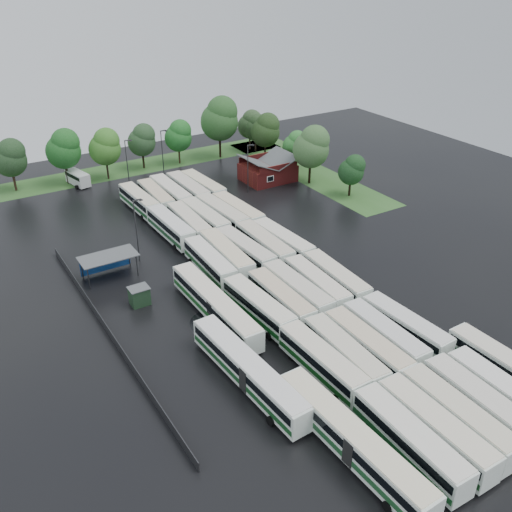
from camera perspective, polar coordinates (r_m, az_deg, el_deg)
ground at (r=76.24m, az=3.50°, el=-5.70°), size 160.00×160.00×0.00m
brick_building at (r=119.18m, az=1.19°, el=8.43°), size 10.07×8.60×5.39m
wash_shed at (r=85.52m, az=-14.63°, el=-0.23°), size 8.20×4.20×3.58m
utility_hut at (r=78.76m, az=-11.58°, el=-3.92°), size 2.70×2.20×2.62m
grass_strip_north at (r=129.50m, az=-12.57°, el=8.54°), size 80.00×10.00×0.01m
grass_strip_east at (r=125.25m, az=5.06°, el=8.44°), size 10.00×50.00×0.01m
west_fence at (r=74.06m, az=-14.54°, el=-7.29°), size 0.10×50.00×1.20m
bus_r0c0 at (r=58.03m, az=15.13°, el=-17.38°), size 3.19×13.49×3.74m
bus_r0c1 at (r=59.79m, az=17.46°, el=-16.13°), size 2.99×13.47×3.74m
bus_r0c2 at (r=61.71m, az=19.47°, el=-14.87°), size 3.11×13.39×3.71m
bus_r0c3 at (r=63.79m, az=21.51°, el=-13.65°), size 3.30×13.47×3.72m
bus_r0c4 at (r=65.91m, az=23.45°, el=-12.59°), size 3.06×13.18×3.65m
bus_r1c0 at (r=65.15m, az=6.63°, el=-10.50°), size 2.96×13.08×3.63m
bus_r1c1 at (r=66.66m, az=8.85°, el=-9.66°), size 3.32×13.01×3.59m
bus_r1c2 at (r=68.24m, az=11.03°, el=-8.84°), size 2.96×13.08×3.63m
bus_r1c3 at (r=70.40m, az=12.70°, el=-7.77°), size 3.00×12.81×3.55m
bus_r1c4 at (r=72.55m, az=14.72°, el=-6.85°), size 3.28×12.81×3.54m
bus_r2c0 at (r=73.69m, az=0.27°, el=-5.11°), size 3.34×13.12×3.62m
bus_r2c1 at (r=75.31m, az=2.48°, el=-4.35°), size 2.94×12.87×3.57m
bus_r2c2 at (r=77.09m, az=4.13°, el=-3.51°), size 2.83×13.17×3.66m
bus_r2c3 at (r=78.75m, az=6.07°, el=-2.90°), size 3.35×12.94×3.57m
bus_r2c4 at (r=80.51m, az=7.97°, el=-2.26°), size 3.39×12.99×3.58m
bus_r3c0 at (r=84.10m, az=-4.65°, el=-0.64°), size 3.20×12.87×3.56m
bus_r3c1 at (r=85.54m, az=-2.99°, el=0.04°), size 3.54×13.59×3.75m
bus_r3c2 at (r=86.93m, az=-1.12°, el=0.53°), size 3.41×13.20×3.64m
bus_r3c3 at (r=88.48m, az=0.83°, el=1.09°), size 3.03×13.36×3.71m
bus_r3c4 at (r=89.65m, az=2.67°, el=1.42°), size 3.36×13.21×3.65m
bus_r4c0 at (r=95.34m, az=-8.51°, el=2.86°), size 2.99×13.21×3.67m
bus_r4c1 at (r=96.30m, az=-6.70°, el=3.25°), size 3.31×13.21×3.65m
bus_r4c2 at (r=97.74m, az=-5.14°, el=3.75°), size 3.06×13.28×3.68m
bus_r4c3 at (r=99.01m, az=-3.45°, el=4.16°), size 3.51×13.48×3.72m
bus_r4c4 at (r=99.99m, az=-1.84°, el=4.43°), size 3.35×13.24×3.66m
bus_r5c0 at (r=106.75m, az=-11.60°, el=5.43°), size 3.09×12.87×3.56m
bus_r5c1 at (r=107.80m, az=-9.97°, el=5.81°), size 3.19×12.85×3.55m
bus_r5c2 at (r=108.97m, az=-8.53°, el=6.25°), size 2.90×13.48×3.75m
bus_r5c3 at (r=110.13m, az=-6.82°, el=6.61°), size 2.91×13.44×3.74m
bus_r5c4 at (r=111.25m, az=-5.33°, el=6.89°), size 3.43×13.26×3.66m
artic_bus_west_a at (r=56.94m, az=9.56°, el=-17.75°), size 3.27×19.75×3.65m
artic_bus_west_b at (r=74.08m, az=-4.10°, el=-4.97°), size 2.89×19.66×3.65m
artic_bus_west_c at (r=63.55m, az=-0.77°, el=-11.43°), size 3.64×19.63×3.62m
minibus at (r=122.26m, az=-17.40°, el=7.48°), size 3.58×6.67×2.76m
tree_north_0 at (r=121.86m, az=-23.35°, el=9.04°), size 6.44×6.44×10.67m
tree_north_1 at (r=121.95m, az=-18.65°, el=10.16°), size 6.93×6.93×11.48m
tree_north_2 at (r=122.31m, az=-14.83°, el=10.55°), size 6.53×6.53×10.82m
tree_north_3 at (r=127.17m, az=-11.30°, el=11.34°), size 5.98×5.98×9.91m
tree_north_4 at (r=128.90m, az=-7.72°, el=11.86°), size 5.99×5.99×9.92m
tree_north_5 at (r=131.40m, az=-3.59°, el=13.59°), size 8.49×8.49×14.06m
tree_north_6 at (r=137.67m, az=-0.56°, el=13.07°), size 5.73×5.73×9.49m
tree_east_0 at (r=111.67m, az=9.61°, el=8.52°), size 5.04×5.01×8.29m
tree_east_1 at (r=116.16m, az=5.64°, el=10.85°), size 7.31×7.31×12.11m
tree_east_2 at (r=124.86m, az=3.96°, el=11.07°), size 5.15×5.15×8.53m
tree_east_3 at (r=130.06m, az=1.02°, el=12.51°), size 6.49×6.49×10.75m
tree_east_4 at (r=136.36m, az=0.03°, el=12.75°), size 5.37×5.37×8.89m
lamp_post_ne at (r=111.46m, az=-0.76°, el=9.05°), size 1.50×0.29×9.71m
lamp_post_nw at (r=87.52m, az=-11.84°, el=2.94°), size 1.56×0.30×10.15m
lamp_post_back_w at (r=116.25m, az=-12.73°, el=9.26°), size 1.53×0.30×9.96m
lamp_post_back_e at (r=121.65m, az=-9.31°, el=10.41°), size 1.52×0.30×9.86m
puddle_0 at (r=62.90m, az=9.84°, el=-14.90°), size 3.85×3.85×0.01m
puddle_1 at (r=68.21m, az=19.48°, el=-12.34°), size 3.11×3.11×0.01m
puddle_2 at (r=74.50m, az=-4.16°, el=-6.63°), size 6.46×6.46×0.01m
puddle_3 at (r=74.88m, az=6.65°, el=-6.56°), size 4.79×4.79×0.01m
puddle_4 at (r=77.07m, az=20.24°, el=-7.26°), size 2.38×2.38×0.01m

